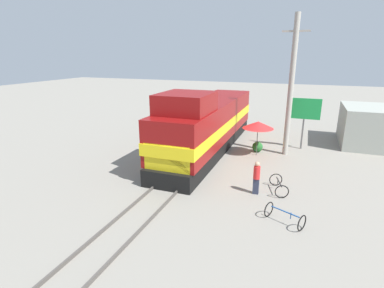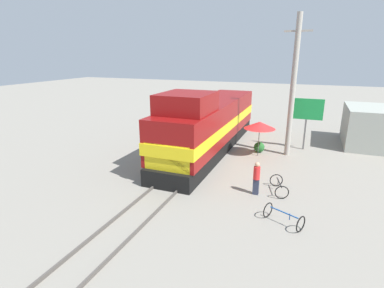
{
  "view_description": "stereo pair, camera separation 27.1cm",
  "coord_description": "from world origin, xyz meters",
  "px_view_note": "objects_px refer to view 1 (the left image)",
  "views": [
    {
      "loc": [
        6.57,
        -18.12,
        7.09
      ],
      "look_at": [
        1.2,
        -3.9,
        2.5
      ],
      "focal_mm": 28.0,
      "sensor_mm": 36.0,
      "label": 1
    },
    {
      "loc": [
        6.82,
        -18.02,
        7.09
      ],
      "look_at": [
        1.2,
        -3.9,
        2.5
      ],
      "focal_mm": 28.0,
      "sensor_mm": 36.0,
      "label": 2
    }
  ],
  "objects_px": {
    "utility_pole": "(291,87)",
    "bicycle_spare": "(285,216)",
    "bicycle": "(279,185)",
    "vendor_umbrella": "(258,125)",
    "billboard_sign": "(305,112)",
    "locomotive": "(207,125)",
    "person_bystander": "(257,176)"
  },
  "relations": [
    {
      "from": "utility_pole",
      "to": "bicycle_spare",
      "type": "height_order",
      "value": "utility_pole"
    },
    {
      "from": "person_bystander",
      "to": "locomotive",
      "type": "bearing_deg",
      "value": 128.02
    },
    {
      "from": "utility_pole",
      "to": "person_bystander",
      "type": "height_order",
      "value": "utility_pole"
    },
    {
      "from": "person_bystander",
      "to": "utility_pole",
      "type": "bearing_deg",
      "value": 82.57
    },
    {
      "from": "locomotive",
      "to": "billboard_sign",
      "type": "bearing_deg",
      "value": 26.01
    },
    {
      "from": "utility_pole",
      "to": "billboard_sign",
      "type": "height_order",
      "value": "utility_pole"
    },
    {
      "from": "utility_pole",
      "to": "bicycle_spare",
      "type": "bearing_deg",
      "value": -86.04
    },
    {
      "from": "locomotive",
      "to": "person_bystander",
      "type": "xyz_separation_m",
      "value": [
        4.63,
        -5.92,
        -1.05
      ]
    },
    {
      "from": "locomotive",
      "to": "person_bystander",
      "type": "distance_m",
      "value": 7.59
    },
    {
      "from": "vendor_umbrella",
      "to": "billboard_sign",
      "type": "xyz_separation_m",
      "value": [
        2.99,
        2.84,
        0.66
      ]
    },
    {
      "from": "person_bystander",
      "to": "vendor_umbrella",
      "type": "bearing_deg",
      "value": 98.73
    },
    {
      "from": "utility_pole",
      "to": "bicycle_spare",
      "type": "xyz_separation_m",
      "value": [
        0.68,
        -9.82,
        -4.55
      ]
    },
    {
      "from": "vendor_umbrella",
      "to": "locomotive",
      "type": "bearing_deg",
      "value": -173.69
    },
    {
      "from": "locomotive",
      "to": "bicycle_spare",
      "type": "height_order",
      "value": "locomotive"
    },
    {
      "from": "locomotive",
      "to": "person_bystander",
      "type": "bearing_deg",
      "value": -51.98
    },
    {
      "from": "locomotive",
      "to": "vendor_umbrella",
      "type": "bearing_deg",
      "value": 6.31
    },
    {
      "from": "person_bystander",
      "to": "bicycle",
      "type": "relative_size",
      "value": 1.04
    },
    {
      "from": "utility_pole",
      "to": "billboard_sign",
      "type": "xyz_separation_m",
      "value": [
        1.06,
        1.81,
        -1.99
      ]
    },
    {
      "from": "bicycle_spare",
      "to": "bicycle",
      "type": "bearing_deg",
      "value": 35.65
    },
    {
      "from": "utility_pole",
      "to": "bicycle",
      "type": "distance_m",
      "value": 8.07
    },
    {
      "from": "locomotive",
      "to": "bicycle_spare",
      "type": "bearing_deg",
      "value": -53.21
    },
    {
      "from": "vendor_umbrella",
      "to": "person_bystander",
      "type": "height_order",
      "value": "vendor_umbrella"
    },
    {
      "from": "utility_pole",
      "to": "billboard_sign",
      "type": "distance_m",
      "value": 2.89
    },
    {
      "from": "person_bystander",
      "to": "bicycle_spare",
      "type": "bearing_deg",
      "value": -56.31
    },
    {
      "from": "vendor_umbrella",
      "to": "utility_pole",
      "type": "bearing_deg",
      "value": 28.17
    },
    {
      "from": "locomotive",
      "to": "bicycle",
      "type": "height_order",
      "value": "locomotive"
    },
    {
      "from": "utility_pole",
      "to": "person_bystander",
      "type": "distance_m",
      "value": 8.4
    },
    {
      "from": "utility_pole",
      "to": "vendor_umbrella",
      "type": "relative_size",
      "value": 3.85
    },
    {
      "from": "locomotive",
      "to": "utility_pole",
      "type": "height_order",
      "value": "utility_pole"
    },
    {
      "from": "utility_pole",
      "to": "person_bystander",
      "type": "bearing_deg",
      "value": -97.43
    },
    {
      "from": "billboard_sign",
      "to": "utility_pole",
      "type": "bearing_deg",
      "value": -120.44
    },
    {
      "from": "person_bystander",
      "to": "bicycle",
      "type": "distance_m",
      "value": 1.43
    }
  ]
}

